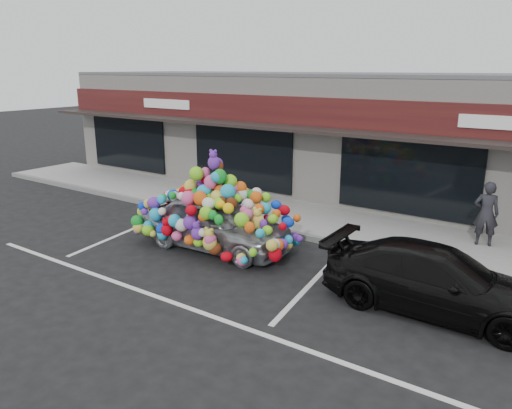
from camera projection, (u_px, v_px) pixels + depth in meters
The scene contains 10 objects.
ground at pixel (209, 257), 12.28m from camera, with size 90.00×90.00×0.00m, color black.
shop_building at pixel (355, 133), 18.39m from camera, with size 24.00×7.20×4.31m.
sidewalk at pixel (292, 216), 15.42m from camera, with size 26.00×3.00×0.15m, color gray.
kerb at pixel (265, 228), 14.24m from camera, with size 26.00×0.18×0.16m, color slate.
parking_stripe_left at pixel (127, 231), 14.19m from camera, with size 0.12×4.40×0.01m, color silver.
parking_stripe_mid at pixel (313, 281), 10.89m from camera, with size 0.12×4.40×0.01m, color silver.
lane_line at pixel (212, 316), 9.35m from camera, with size 14.00×0.12×0.01m, color silver.
toy_car at pixel (215, 216), 12.66m from camera, with size 2.95×4.41×2.53m.
black_sedan at pixel (437, 280), 9.42m from camera, with size 4.30×1.75×1.25m, color black.
pedestrian_a at pixel (486, 214), 12.49m from camera, with size 0.60×0.40×1.65m, color black.
Camera 1 is at (7.50, -8.78, 4.52)m, focal length 35.00 mm.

